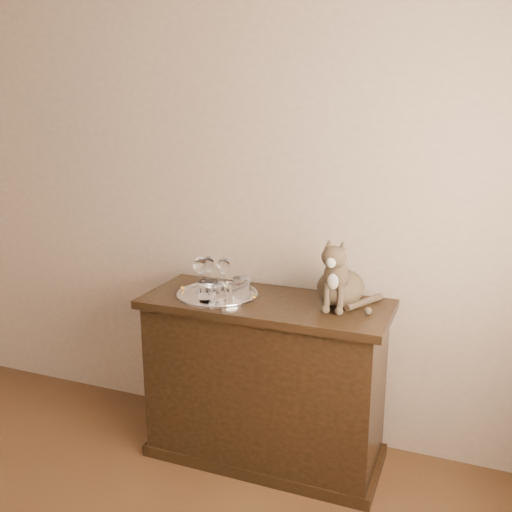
{
  "coord_description": "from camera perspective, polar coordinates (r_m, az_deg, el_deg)",
  "views": [
    {
      "loc": [
        1.52,
        -0.5,
        1.75
      ],
      "look_at": [
        0.55,
        1.95,
        1.06
      ],
      "focal_mm": 40.0,
      "sensor_mm": 36.0,
      "label": 1
    }
  ],
  "objects": [
    {
      "name": "tray",
      "position": [
        2.82,
        -3.88,
        -3.96
      ],
      "size": [
        0.4,
        0.4,
        0.01
      ],
      "primitive_type": "cylinder",
      "color": "silver",
      "rests_on": "sideboard"
    },
    {
      "name": "tumbler_b",
      "position": [
        2.72,
        -4.84,
        -3.52
      ],
      "size": [
        0.09,
        0.09,
        0.1
      ],
      "primitive_type": "cylinder",
      "color": "white",
      "rests_on": "tray"
    },
    {
      "name": "wine_glass_a",
      "position": [
        2.89,
        -4.78,
        -1.67
      ],
      "size": [
        0.06,
        0.06,
        0.17
      ],
      "primitive_type": null,
      "color": "white",
      "rests_on": "tray"
    },
    {
      "name": "tumbler_a",
      "position": [
        2.73,
        -3.77,
        -3.52
      ],
      "size": [
        0.08,
        0.08,
        0.09
      ],
      "primitive_type": "cylinder",
      "color": "white",
      "rests_on": "tray"
    },
    {
      "name": "tumbler_c",
      "position": [
        2.75,
        -1.44,
        -3.21
      ],
      "size": [
        0.09,
        0.09,
        0.1
      ],
      "primitive_type": "cylinder",
      "color": "white",
      "rests_on": "tray"
    },
    {
      "name": "wine_glass_c",
      "position": [
        2.84,
        -5.59,
        -1.85
      ],
      "size": [
        0.07,
        0.07,
        0.18
      ],
      "primitive_type": null,
      "color": "white",
      "rests_on": "tray"
    },
    {
      "name": "sideboard",
      "position": [
        2.93,
        0.94,
        -12.35
      ],
      "size": [
        1.2,
        0.5,
        0.85
      ],
      "primitive_type": null,
      "color": "black",
      "rests_on": "ground"
    },
    {
      "name": "wall_back",
      "position": [
        3.17,
        -7.26,
        7.21
      ],
      "size": [
        4.0,
        0.1,
        2.7
      ],
      "primitive_type": "cube",
      "color": "tan",
      "rests_on": "ground"
    },
    {
      "name": "wine_glass_b",
      "position": [
        2.86,
        -3.25,
        -1.84
      ],
      "size": [
        0.06,
        0.06,
        0.17
      ],
      "primitive_type": null,
      "color": "white",
      "rests_on": "tray"
    },
    {
      "name": "cat",
      "position": [
        2.68,
        8.51,
        -1.41
      ],
      "size": [
        0.35,
        0.33,
        0.34
      ],
      "primitive_type": null,
      "rotation": [
        0.0,
        0.0,
        -0.04
      ],
      "color": "brown",
      "rests_on": "sideboard"
    }
  ]
}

